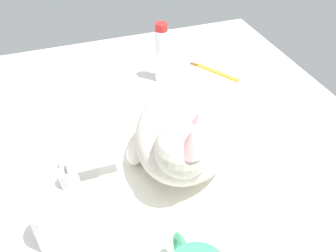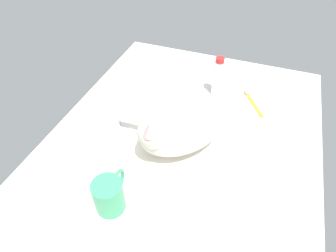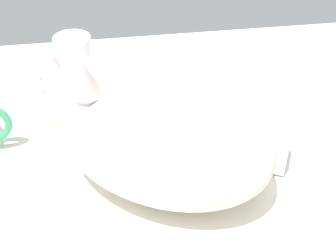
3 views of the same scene
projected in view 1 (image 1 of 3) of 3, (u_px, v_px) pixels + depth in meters
ground_plane at (188, 160)px, 73.29cm from camera, size 110.00×82.50×3.00cm
sink_basin at (188, 153)px, 72.04cm from camera, size 35.75×35.75×0.89cm
faucet at (78, 173)px, 65.26cm from camera, size 12.04×11.64×5.60cm
cat at (187, 128)px, 66.34cm from camera, size 34.38×31.64×16.63cm
rinse_cup at (54, 224)px, 54.97cm from camera, size 6.07×6.07×8.32cm
toothpaste_bottle at (162, 54)px, 89.26cm from camera, size 3.60×3.60×15.18cm
toothbrush at (212, 69)px, 96.49cm from camera, size 13.32×8.95×1.60cm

